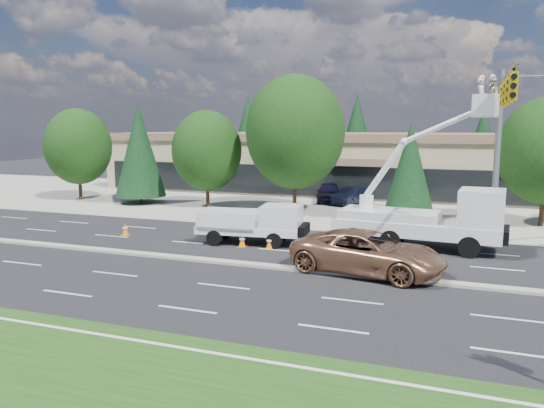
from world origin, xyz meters
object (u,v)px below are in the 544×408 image
at_px(minivan, 368,253).
at_px(utility_pickup, 257,228).
at_px(bucket_truck, 434,213).
at_px(signal_mast, 502,127).

bearing_deg(minivan, utility_pickup, 70.43).
bearing_deg(bucket_truck, minivan, -107.95).
height_order(signal_mast, utility_pickup, signal_mast).
relative_size(signal_mast, bucket_truck, 1.15).
relative_size(utility_pickup, bucket_truck, 0.64).
distance_m(signal_mast, utility_pickup, 13.04).
relative_size(bucket_truck, minivan, 1.38).
bearing_deg(signal_mast, minivan, -128.71).
xyz_separation_m(signal_mast, utility_pickup, (-11.63, -2.79, -5.20)).
xyz_separation_m(signal_mast, minivan, (-5.16, -6.44, -5.17)).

